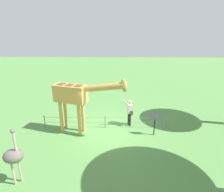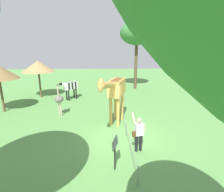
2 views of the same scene
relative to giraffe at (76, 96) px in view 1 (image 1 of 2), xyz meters
name	(u,v)px [view 1 (image 1 of 2)]	position (x,y,z in m)	size (l,w,h in m)	color
ground_plane	(105,128)	(1.45, 0.41, -2.13)	(60.00, 60.00, 0.00)	#568E47
giraffe	(76,96)	(0.00, 0.00, 0.00)	(3.89, 1.64, 3.27)	gold
visitor	(130,111)	(2.86, 0.88, -1.23)	(0.64, 0.57, 1.71)	black
ostrich	(13,156)	(-1.54, -3.64, -0.96)	(0.70, 0.56, 2.25)	#CC9E93
info_sign	(155,119)	(4.10, -0.23, -1.18)	(0.56, 0.21, 1.32)	black
wire_fence	(105,121)	(1.45, 0.50, -1.73)	(7.05, 0.05, 0.75)	slate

